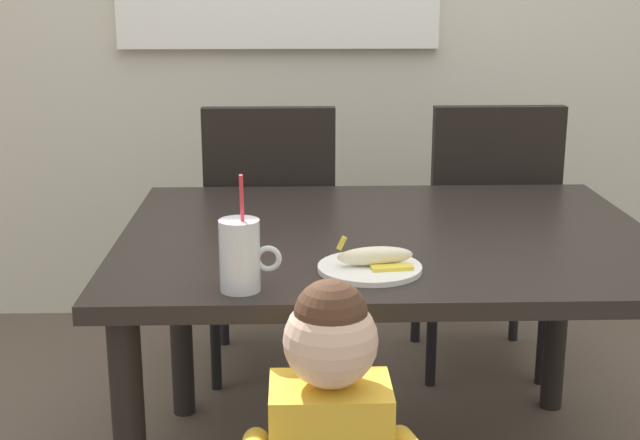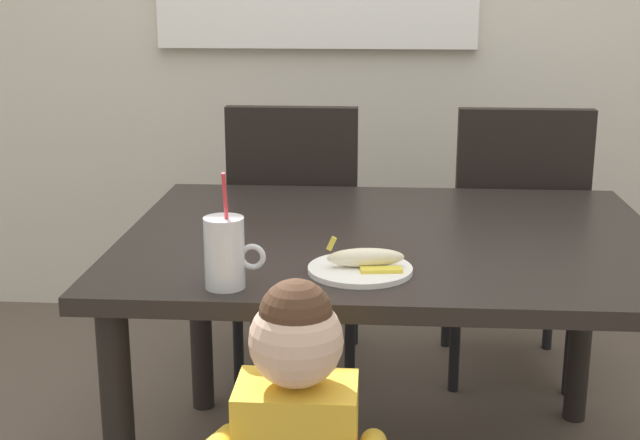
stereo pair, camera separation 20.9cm
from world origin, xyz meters
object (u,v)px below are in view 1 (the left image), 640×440
at_px(peeled_banana, 376,257).
at_px(snack_plate, 370,268).
at_px(dining_chair_right, 486,224).
at_px(dining_chair_left, 271,226).
at_px(milk_cup, 240,259).
at_px(dining_table, 387,265).

bearing_deg(peeled_banana, snack_plate, -167.90).
bearing_deg(dining_chair_right, peeled_banana, 65.15).
height_order(dining_chair_left, milk_cup, milk_cup).
height_order(dining_table, peeled_banana, peeled_banana).
relative_size(snack_plate, peeled_banana, 1.32).
bearing_deg(snack_plate, dining_chair_right, 64.57).
relative_size(dining_chair_left, milk_cup, 3.83).
height_order(dining_chair_left, dining_chair_right, same).
bearing_deg(milk_cup, dining_chair_right, 56.28).
distance_m(dining_chair_left, snack_plate, 1.07).
distance_m(dining_chair_left, peeled_banana, 1.07).
height_order(dining_table, dining_chair_right, dining_chair_right).
bearing_deg(snack_plate, milk_cup, -156.91).
bearing_deg(dining_chair_right, snack_plate, 64.57).
xyz_separation_m(dining_chair_left, snack_plate, (0.24, -1.03, 0.19)).
bearing_deg(milk_cup, dining_table, 50.95).
xyz_separation_m(milk_cup, peeled_banana, (0.29, 0.12, -0.04)).
xyz_separation_m(dining_chair_right, milk_cup, (-0.77, -1.15, 0.25)).
relative_size(dining_chair_left, peeled_banana, 5.51).
distance_m(milk_cup, peeled_banana, 0.32).
relative_size(dining_table, dining_chair_right, 1.41).
distance_m(snack_plate, peeled_banana, 0.03).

